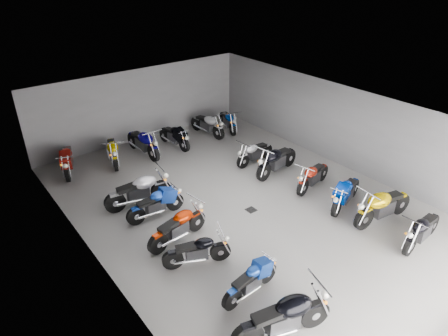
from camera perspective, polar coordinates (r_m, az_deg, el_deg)
The scene contains 24 objects.
ground at distance 13.71m, azimuth 2.51°, elevation -5.08°, with size 14.00×14.00×0.00m, color gray.
wall_back at distance 18.35m, azimuth -11.74°, elevation 8.86°, with size 10.00×0.10×3.20m, color slate.
wall_left at distance 10.80m, azimuth -18.22°, elevation -6.72°, with size 0.10×14.00×3.20m, color slate.
wall_right at distance 16.31m, azimuth 16.29°, elevation 5.81°, with size 0.10×14.00×3.20m, color slate.
ceiling at distance 12.23m, azimuth 2.83°, elevation 7.60°, with size 10.00×14.00×0.04m, color black.
drain_grate at distance 13.40m, azimuth 3.89°, elevation -5.99°, with size 0.32×0.32×0.01m, color black.
motorcycle_left_a at distance 9.35m, azimuth 8.55°, elevation -20.39°, with size 2.34×0.82×1.05m.
motorcycle_left_b at distance 10.24m, azimuth 3.91°, elevation -15.69°, with size 1.85×0.41×0.81m.
motorcycle_left_c at distance 11.04m, azimuth -3.79°, elevation -11.69°, with size 1.80×0.86×0.84m.
motorcycle_left_d at distance 11.86m, azimuth -6.56°, elevation -8.29°, with size 2.11×0.52×0.93m.
motorcycle_left_e at distance 12.99m, azimuth -9.67°, elevation -5.07°, with size 2.01×0.41×0.88m.
motorcycle_left_f at distance 13.64m, azimuth -12.06°, elevation -3.20°, with size 2.31×0.56×1.02m.
motorcycle_right_a at distance 12.99m, azimuth 26.45°, elevation -7.93°, with size 2.09×0.45×0.92m.
motorcycle_right_b at distance 13.49m, azimuth 21.73°, elevation -5.04°, with size 2.40×0.56×1.06m.
motorcycle_right_c at distance 13.91m, azimuth 17.00°, elevation -3.42°, with size 2.09×0.72×0.94m.
motorcycle_right_d at distance 14.69m, azimuth 12.57°, elevation -1.11°, with size 2.03×0.58×0.90m.
motorcycle_right_e at distance 15.40m, azimuth 7.51°, elevation 1.11°, with size 2.33×0.58×1.03m.
motorcycle_right_f at distance 16.13m, azimuth 4.39°, elevation 2.24°, with size 1.96×0.43×0.86m.
motorcycle_back_a at distance 16.50m, azimuth -21.45°, elevation 1.11°, with size 0.94×2.13×0.98m.
motorcycle_back_b at distance 16.69m, azimuth -15.60°, elevation 2.39°, with size 0.83×2.13×0.97m.
motorcycle_back_c at distance 17.05m, azimuth -11.48°, elevation 3.61°, with size 0.49×2.37×1.04m.
motorcycle_back_d at distance 17.61m, azimuth -7.08°, elevation 4.53°, with size 0.45×2.07×0.91m.
motorcycle_back_e at distance 18.67m, azimuth -2.35°, elevation 6.26°, with size 0.49×2.20×0.97m.
motorcycle_back_f at distance 19.20m, azimuth 0.57°, elevation 6.80°, with size 0.78×1.98×0.90m.
Camera 1 is at (-7.47, -8.66, 7.56)m, focal length 32.00 mm.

